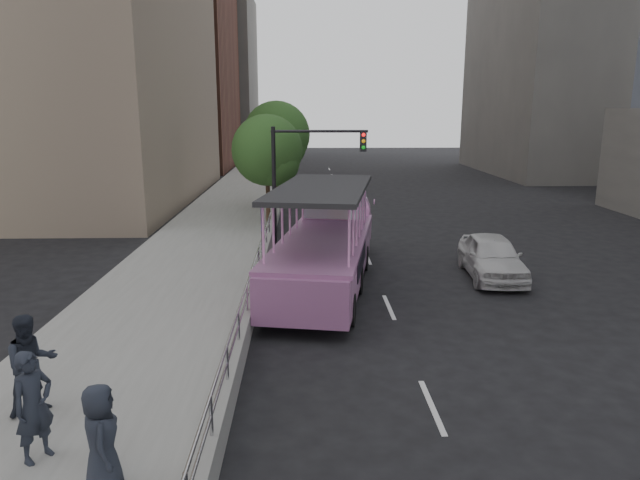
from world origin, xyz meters
TOP-DOWN VIEW (x-y plane):
  - ground at (0.00, 0.00)m, footprint 160.00×160.00m
  - sidewalk at (-5.75, 10.00)m, footprint 5.50×80.00m
  - kerb_wall at (-3.12, 2.00)m, footprint 0.24×30.00m
  - guardrail at (-3.12, 2.00)m, footprint 0.07×22.00m
  - duck_boat at (-0.77, 6.74)m, footprint 4.33×10.97m
  - car at (5.14, 7.11)m, footprint 2.17×4.65m
  - pedestrian_near at (-5.95, -4.02)m, footprint 0.74×0.82m
  - pedestrian_mid at (-6.68, -2.50)m, footprint 1.19×1.16m
  - pedestrian_far at (-4.59, -4.86)m, footprint 0.78×0.96m
  - parking_sign at (-3.00, 6.43)m, footprint 0.08×0.66m
  - traffic_signal at (-1.70, 12.50)m, footprint 4.20×0.32m
  - street_tree_near at (-3.30, 15.93)m, footprint 3.52×3.52m
  - street_tree_far at (-3.10, 21.93)m, footprint 3.97×3.97m
  - midrise_brick at (-18.00, 48.00)m, footprint 18.00×16.00m
  - midrise_stone_b at (-16.00, 64.00)m, footprint 16.00×14.00m

SIDE VIEW (x-z plane):
  - ground at x=0.00m, z-range 0.00..0.00m
  - sidewalk at x=-5.75m, z-range 0.00..0.30m
  - kerb_wall at x=-3.12m, z-range 0.30..0.66m
  - car at x=5.14m, z-range 0.00..1.54m
  - guardrail at x=-3.12m, z-range 0.79..1.50m
  - pedestrian_far at x=-4.59m, z-range 0.30..2.01m
  - pedestrian_near at x=-5.95m, z-range 0.30..2.17m
  - pedestrian_mid at x=-6.68m, z-range 0.30..2.23m
  - duck_boat at x=-0.77m, z-range -0.46..3.09m
  - parking_sign at x=-3.00m, z-range 0.36..3.27m
  - traffic_signal at x=-1.70m, z-range 0.90..6.10m
  - street_tree_near at x=-3.30m, z-range 0.96..6.68m
  - street_tree_far at x=-3.10m, z-range 1.08..7.53m
  - midrise_stone_b at x=-16.00m, z-range 0.00..20.00m
  - midrise_brick at x=-18.00m, z-range 0.00..26.00m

